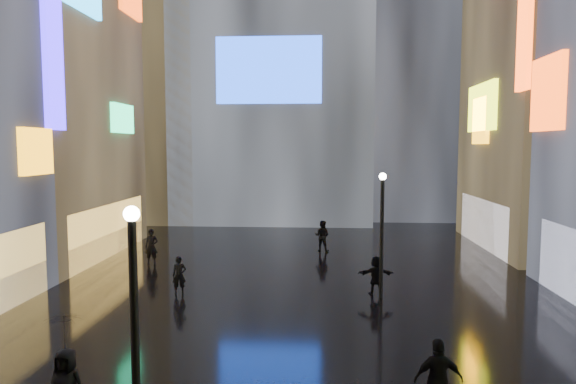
{
  "coord_description": "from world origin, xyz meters",
  "views": [
    {
      "loc": [
        0.88,
        -2.28,
        6.28
      ],
      "look_at": [
        0.0,
        12.0,
        5.0
      ],
      "focal_mm": 32.0,
      "sensor_mm": 36.0,
      "label": 1
    }
  ],
  "objects": [
    {
      "name": "building_left_far",
      "position": [
        -15.98,
        26.0,
        10.98
      ],
      "size": [
        10.28,
        12.0,
        22.0
      ],
      "color": "black",
      "rests_on": "ground"
    },
    {
      "name": "pedestrian_6",
      "position": [
        -5.05,
        18.77,
        0.81
      ],
      "size": [
        0.65,
        0.49,
        1.61
      ],
      "primitive_type": "imported",
      "rotation": [
        0.0,
        0.0,
        0.2
      ],
      "color": "black",
      "rests_on": "ground"
    },
    {
      "name": "pedestrian_3",
      "position": [
        3.62,
        9.19,
        0.96
      ],
      "size": [
        1.14,
        0.53,
        1.91
      ],
      "primitive_type": "imported",
      "rotation": [
        0.0,
        0.0,
        3.2
      ],
      "color": "black",
      "rests_on": "ground"
    },
    {
      "name": "building_right_far",
      "position": [
        15.98,
        30.0,
        13.98
      ],
      "size": [
        10.28,
        12.0,
        28.0
      ],
      "color": "black",
      "rests_on": "ground"
    },
    {
      "name": "ground",
      "position": [
        0.0,
        20.0,
        0.0
      ],
      "size": [
        140.0,
        140.0,
        0.0
      ],
      "primitive_type": "plane",
      "color": "black",
      "rests_on": "ground"
    },
    {
      "name": "tower_flank_right",
      "position": [
        9.0,
        46.0,
        17.0
      ],
      "size": [
        12.0,
        12.0,
        34.0
      ],
      "primitive_type": "cube",
      "color": "black",
      "rests_on": "ground"
    },
    {
      "name": "pedestrian_8",
      "position": [
        -8.04,
        24.15,
        0.94
      ],
      "size": [
        0.72,
        0.51,
        1.88
      ],
      "primitive_type": "imported",
      "rotation": [
        0.0,
        0.0,
        0.09
      ],
      "color": "black",
      "rests_on": "ground"
    },
    {
      "name": "umbrella_2",
      "position": [
        -4.75,
        8.42,
        2.19
      ],
      "size": [
        1.2,
        1.21,
        0.8
      ],
      "primitive_type": "imported",
      "rotation": [
        0.0,
        0.0,
        3.66
      ],
      "color": "black",
      "rests_on": "pedestrian_4"
    },
    {
      "name": "lamp_near",
      "position": [
        -2.54,
        6.81,
        2.94
      ],
      "size": [
        0.3,
        0.3,
        5.2
      ],
      "color": "black",
      "rests_on": "ground"
    },
    {
      "name": "pedestrian_5",
      "position": [
        3.3,
        19.22,
        0.83
      ],
      "size": [
        1.56,
        0.56,
        1.66
      ],
      "primitive_type": "imported",
      "rotation": [
        0.0,
        0.0,
        3.19
      ],
      "color": "black",
      "rests_on": "ground"
    },
    {
      "name": "lamp_far",
      "position": [
        3.45,
        18.72,
        2.94
      ],
      "size": [
        0.3,
        0.3,
        5.2
      ],
      "color": "black",
      "rests_on": "ground"
    },
    {
      "name": "tower_flank_left",
      "position": [
        -14.0,
        42.0,
        13.0
      ],
      "size": [
        10.0,
        10.0,
        26.0
      ],
      "primitive_type": "cube",
      "color": "black",
      "rests_on": "ground"
    },
    {
      "name": "pedestrian_7",
      "position": [
        1.06,
        28.12,
        0.92
      ],
      "size": [
        1.07,
        0.94,
        1.85
      ],
      "primitive_type": "imported",
      "rotation": [
        0.0,
        0.0,
        2.83
      ],
      "color": "black",
      "rests_on": "ground"
    }
  ]
}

